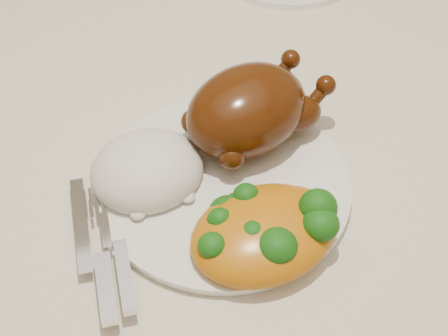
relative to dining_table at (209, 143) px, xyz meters
name	(u,v)px	position (x,y,z in m)	size (l,w,h in m)	color
dining_table	(209,143)	(0.00, 0.00, 0.00)	(1.60, 0.90, 0.76)	brown
tablecloth	(208,101)	(0.00, 0.00, 0.07)	(1.73, 1.03, 0.18)	beige
dinner_plate	(224,185)	(-0.05, -0.16, 0.11)	(0.26, 0.26, 0.01)	white
roast_chicken	(250,109)	(0.00, -0.11, 0.16)	(0.18, 0.13, 0.09)	#492007
rice_mound	(147,170)	(-0.12, -0.12, 0.12)	(0.12, 0.11, 0.06)	white
mac_and_cheese	(268,228)	(-0.04, -0.24, 0.13)	(0.14, 0.11, 0.06)	orange
cutlery	(106,261)	(-0.19, -0.21, 0.12)	(0.05, 0.17, 0.01)	silver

